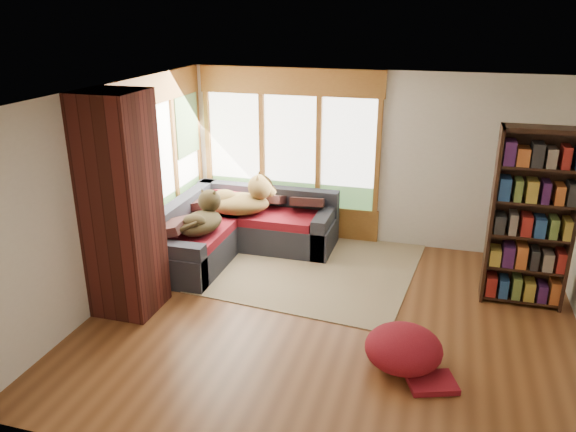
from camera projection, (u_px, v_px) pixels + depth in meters
The scene contains 16 objects.
floor at pixel (331, 320), 6.54m from camera, with size 5.50×5.50×0.00m, color brown.
ceiling at pixel (338, 94), 5.63m from camera, with size 5.50×5.50×0.00m, color white.
wall_back at pixel (368, 159), 8.33m from camera, with size 5.50×0.04×2.60m, color silver.
wall_front at pixel (262, 338), 3.83m from camera, with size 5.50×0.04×2.60m, color silver.
wall_left at pixel (111, 194), 6.79m from camera, with size 0.04×5.00×2.60m, color silver.
windows_back at pixel (290, 151), 8.60m from camera, with size 2.82×0.10×1.90m.
windows_left at pixel (161, 165), 7.84m from camera, with size 0.10×2.62×1.90m.
roller_blind at pixel (187, 125), 8.44m from camera, with size 0.03×0.72×0.90m, color #668E55.
brick_chimney at pixel (121, 206), 6.38m from camera, with size 0.70×0.70×2.60m, color #471914.
sectional_sofa at pixel (228, 227), 8.46m from camera, with size 2.20×2.20×0.80m.
area_rug at pixel (283, 259), 8.10m from camera, with size 3.68×2.81×0.01m, color beige.
bookshelf at pixel (532, 219), 6.56m from camera, with size 0.93×0.31×2.18m.
pouf at pixel (404, 347), 5.62m from camera, with size 0.78×0.78×0.42m, color maroon.
dog_tan at pixel (244, 198), 8.21m from camera, with size 1.05×0.78×0.52m.
dog_brindle at pixel (203, 216), 7.60m from camera, with size 0.55×0.86×0.45m.
throw_pillows at pixel (233, 194), 8.41m from camera, with size 1.98×1.68×0.45m.
Camera 1 is at (1.07, -5.62, 3.42)m, focal length 35.00 mm.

